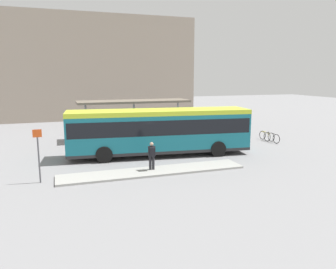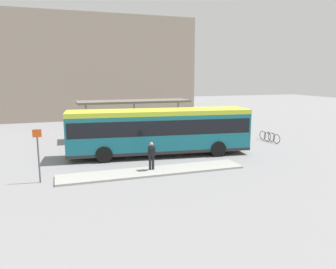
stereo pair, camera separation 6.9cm
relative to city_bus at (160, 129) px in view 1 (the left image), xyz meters
The scene contains 9 objects.
ground_plane 1.86m from the city_bus, behind, with size 120.00×120.00×0.00m, color gray.
curb_island 4.53m from the city_bus, 112.28° to the right, with size 10.73×1.80×0.12m.
city_bus is the anchor object (origin of this frame).
pedestrian_waiting 4.10m from the city_bus, 113.69° to the right, with size 0.41×0.43×1.61m.
bicycle_white 10.36m from the city_bus, ahead, with size 0.48×1.79×0.78m.
bicycle_yellow 10.61m from the city_bus, 11.80° to the left, with size 0.48×1.76×0.76m.
station_shelter 6.90m from the city_bus, 92.16° to the left, with size 9.70×2.74×3.35m.
platform_sign 8.50m from the city_bus, 154.12° to the right, with size 0.44×0.08×2.80m.
station_building 27.20m from the city_bus, 92.96° to the left, with size 24.87×13.57×12.94m.
Camera 1 is at (-6.58, -21.25, 5.47)m, focal length 35.00 mm.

